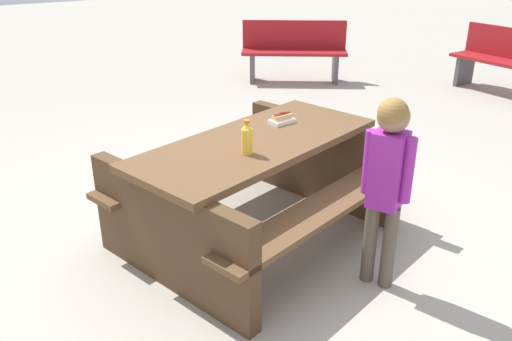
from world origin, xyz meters
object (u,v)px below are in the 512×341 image
at_px(picnic_table, 256,181).
at_px(soda_bottle, 247,138).
at_px(park_bench_mid, 509,61).
at_px(child_in_coat, 387,171).
at_px(hotdog_tray, 282,119).
at_px(park_bench_near, 294,50).

distance_m(picnic_table, soda_bottle, 0.48).
distance_m(picnic_table, park_bench_mid, 5.02).
distance_m(child_in_coat, park_bench_mid, 5.01).
bearing_deg(hotdog_tray, park_bench_mid, 16.09).
height_order(hotdog_tray, child_in_coat, child_in_coat).
relative_size(picnic_table, soda_bottle, 9.60).
relative_size(soda_bottle, park_bench_near, 0.15).
height_order(picnic_table, soda_bottle, soda_bottle).
height_order(child_in_coat, park_bench_near, child_in_coat).
bearing_deg(soda_bottle, picnic_table, 46.07).
xyz_separation_m(picnic_table, soda_bottle, (-0.17, -0.18, 0.41)).
bearing_deg(picnic_table, child_in_coat, -66.76).
xyz_separation_m(hotdog_tray, park_bench_mid, (4.46, 1.29, -0.33)).
relative_size(child_in_coat, park_bench_near, 0.82).
xyz_separation_m(soda_bottle, park_bench_near, (2.89, 3.69, -0.40)).
relative_size(picnic_table, child_in_coat, 1.77).
bearing_deg(park_bench_near, soda_bottle, -128.08).
xyz_separation_m(picnic_table, park_bench_mid, (4.79, 1.48, 0.00)).
bearing_deg(picnic_table, park_bench_mid, 17.19).
xyz_separation_m(hotdog_tray, park_bench_near, (2.39, 3.32, -0.33)).
bearing_deg(hotdog_tray, child_in_coat, -88.20).
distance_m(picnic_table, park_bench_near, 4.44).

